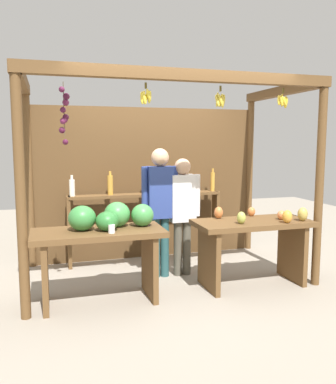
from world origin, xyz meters
The scene contains 7 objects.
ground_plane centered at (0.00, 0.00, 0.00)m, with size 12.00×12.00×0.00m, color gray.
market_stall centered at (0.00, 0.43, 1.42)m, with size 3.48×1.86×2.49m.
fruit_counter_left centered at (-0.86, -0.63, 0.72)m, with size 1.41×0.64×1.08m.
fruit_counter_right centered at (0.94, -0.66, 0.60)m, with size 1.41×0.66×0.96m.
bottle_shelf_unit centered at (-0.09, 0.66, 0.80)m, with size 2.23×0.22×1.34m.
vendor_man centered at (-0.07, -0.05, 1.00)m, with size 0.48×0.22×1.66m.
vendor_woman centered at (0.23, -0.07, 0.91)m, with size 0.48×0.21×1.53m.
Camera 1 is at (-1.40, -4.90, 1.74)m, focal length 37.44 mm.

